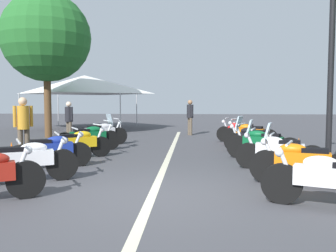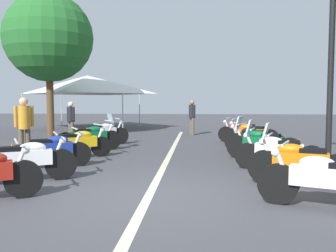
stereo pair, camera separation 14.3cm
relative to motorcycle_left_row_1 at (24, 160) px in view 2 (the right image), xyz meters
name	(u,v)px [view 2 (the right image)]	position (x,y,z in m)	size (l,w,h in m)	color
ground_plane	(149,196)	(-0.83, -2.65, -0.46)	(80.00, 80.00, 0.00)	#424247
lane_centre_stripe	(167,159)	(3.08, -2.65, -0.46)	(17.99, 0.16, 0.01)	beige
motorcycle_left_row_1	(24,160)	(0.00, 0.00, 0.00)	(1.13, 1.93, 1.01)	black
motorcycle_left_row_2	(51,150)	(1.55, 0.11, -0.01)	(1.15, 1.81, 0.99)	black
motorcycle_left_row_3	(77,143)	(3.03, -0.05, -0.02)	(1.40, 1.74, 0.98)	black
motorcycle_left_row_4	(90,137)	(4.54, 0.04, 0.01)	(1.33, 1.89, 1.22)	black
motorcycle_left_row_5	(102,133)	(6.21, 0.10, 0.00)	(1.13, 1.92, 1.00)	black
motorcycle_right_row_0	(328,180)	(-1.38, -5.47, 0.00)	(1.02, 2.05, 1.00)	black
motorcycle_right_row_1	(299,162)	(0.16, -5.46, 0.01)	(0.91, 1.96, 1.22)	black
motorcycle_right_row_2	(278,151)	(1.70, -5.40, 0.00)	(0.90, 2.04, 1.21)	black
motorcycle_right_row_3	(262,143)	(3.19, -5.31, 0.02)	(1.10, 1.96, 1.23)	black
motorcycle_right_row_4	(254,139)	(4.69, -5.33, -0.01)	(0.97, 1.90, 0.99)	black
motorcycle_right_row_5	(250,134)	(6.08, -5.40, 0.01)	(1.01, 1.91, 1.02)	black
motorcycle_right_row_6	(242,131)	(7.47, -5.30, -0.01)	(0.87, 1.96, 1.00)	black
street_lamp_twin_globe	(332,38)	(2.03, -6.69, 2.69)	(0.32, 1.22, 4.57)	black
traffic_cone_0	(12,154)	(1.85, 1.26, -0.17)	(0.36, 0.36, 0.61)	orange
traffic_cone_1	(299,149)	(3.42, -6.39, -0.17)	(0.36, 0.36, 0.61)	orange
bystander_0	(71,118)	(7.37, 1.72, 0.50)	(0.38, 0.42, 1.64)	brown
bystander_1	(192,115)	(10.39, -3.25, 0.55)	(0.48, 0.32, 1.72)	brown
bystander_3	(24,123)	(2.70, 1.36, 0.58)	(0.37, 0.43, 1.76)	brown
roadside_tree_1	(49,38)	(8.92, 3.25, 4.06)	(3.99, 3.99, 6.53)	brown
event_tent	(88,85)	(14.02, 3.09, 2.19)	(6.03, 6.03, 3.20)	white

